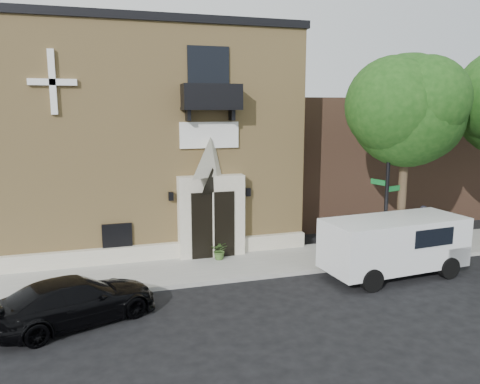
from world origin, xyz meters
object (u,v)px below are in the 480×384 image
object	(u,v)px
street_sign	(387,191)
black_sedan	(76,300)
cargo_van	(398,243)
pedestrian_near	(422,224)
fire_hydrant	(420,247)
dumpster	(384,238)

from	to	relation	value
street_sign	black_sedan	bearing A→B (deg)	173.62
cargo_van	street_sign	size ratio (longest dim) A/B	0.99
pedestrian_near	street_sign	bearing A→B (deg)	30.08
fire_hydrant	cargo_van	bearing A→B (deg)	-147.51
street_sign	dumpster	size ratio (longest dim) A/B	2.45
black_sedan	dumpster	world-z (taller)	dumpster
black_sedan	cargo_van	xyz separation A→B (m)	(10.88, 0.70, 0.52)
street_sign	pedestrian_near	world-z (taller)	street_sign
cargo_van	black_sedan	bearing A→B (deg)	178.84
black_sedan	fire_hydrant	bearing A→B (deg)	-102.75
fire_hydrant	pedestrian_near	xyz separation A→B (m)	(1.25, 1.59, 0.47)
fire_hydrant	dumpster	world-z (taller)	dumpster
fire_hydrant	street_sign	bearing A→B (deg)	-178.29
black_sedan	cargo_van	world-z (taller)	cargo_van
street_sign	pedestrian_near	xyz separation A→B (m)	(2.97, 1.64, -1.88)
fire_hydrant	dumpster	xyz separation A→B (m)	(-1.27, 0.62, 0.30)
fire_hydrant	dumpster	size ratio (longest dim) A/B	0.32
street_sign	dumpster	xyz separation A→B (m)	(0.45, 0.67, -2.05)
black_sedan	street_sign	distance (m)	11.46
cargo_van	fire_hydrant	size ratio (longest dim) A/B	7.51
street_sign	pedestrian_near	distance (m)	3.88
dumpster	pedestrian_near	bearing A→B (deg)	36.92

